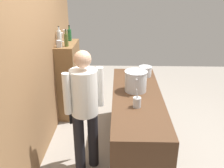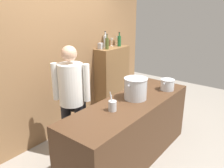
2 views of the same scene
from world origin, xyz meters
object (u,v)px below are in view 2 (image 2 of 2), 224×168
(utensil_crock, at_px, (112,106))
(wine_bottle_olive, at_px, (107,43))
(chef, at_px, (72,95))
(wine_bottle_clear, at_px, (105,41))
(wine_glass_tall, at_px, (112,41))
(wine_glass_wide, at_px, (118,39))
(stockpot_large, at_px, (136,88))
(stockpot_small, at_px, (167,85))
(spice_tin_silver, at_px, (101,46))
(wine_bottle_green, at_px, (119,41))

(utensil_crock, xyz_separation_m, wine_bottle_olive, (1.26, 1.12, 0.51))
(chef, bearing_deg, wine_bottle_clear, -98.45)
(wine_bottle_olive, distance_m, wine_glass_tall, 0.37)
(wine_glass_wide, bearing_deg, wine_glass_tall, 169.69)
(chef, xyz_separation_m, stockpot_large, (0.58, -0.67, 0.09))
(wine_glass_tall, bearing_deg, wine_bottle_olive, -156.00)
(chef, distance_m, utensil_crock, 0.67)
(stockpot_small, height_order, wine_glass_tall, wine_glass_tall)
(wine_glass_tall, relative_size, spice_tin_silver, 1.42)
(stockpot_large, height_order, wine_glass_wide, wine_glass_wide)
(stockpot_small, bearing_deg, stockpot_large, 162.01)
(wine_bottle_olive, xyz_separation_m, wine_bottle_clear, (0.12, 0.14, 0.01))
(utensil_crock, distance_m, wine_bottle_clear, 1.95)
(utensil_crock, distance_m, wine_bottle_olive, 1.76)
(chef, height_order, wine_glass_tall, chef)
(wine_bottle_clear, relative_size, wine_bottle_green, 1.11)
(wine_bottle_green, bearing_deg, wine_glass_wide, 51.13)
(wine_glass_tall, bearing_deg, chef, -160.07)
(chef, xyz_separation_m, wine_bottle_olive, (1.34, 0.46, 0.52))
(wine_glass_tall, xyz_separation_m, wine_glass_wide, (0.16, -0.03, 0.02))
(chef, height_order, stockpot_small, chef)
(wine_bottle_clear, distance_m, wine_bottle_green, 0.32)
(wine_bottle_olive, bearing_deg, spice_tin_silver, 119.22)
(utensil_crock, height_order, wine_bottle_olive, wine_bottle_olive)
(chef, relative_size, spice_tin_silver, 14.58)
(utensil_crock, relative_size, wine_bottle_green, 0.92)
(utensil_crock, bearing_deg, wine_bottle_green, 34.19)
(chef, distance_m, wine_bottle_clear, 1.66)
(wine_glass_tall, bearing_deg, utensil_crock, -141.56)
(wine_glass_tall, bearing_deg, spice_tin_silver, -173.90)
(chef, bearing_deg, utensil_crock, 155.47)
(utensil_crock, xyz_separation_m, wine_bottle_green, (1.68, 1.14, 0.51))
(wine_bottle_clear, distance_m, wine_glass_wide, 0.37)
(utensil_crock, relative_size, wine_glass_wide, 1.39)
(stockpot_small, height_order, wine_bottle_olive, wine_bottle_olive)
(stockpot_large, distance_m, wine_bottle_olive, 1.42)
(chef, xyz_separation_m, stockpot_small, (1.19, -0.87, 0.02))
(chef, height_order, stockpot_large, chef)
(wine_bottle_olive, distance_m, wine_bottle_green, 0.42)
(chef, xyz_separation_m, wine_glass_tall, (1.67, 0.61, 0.52))
(wine_glass_wide, bearing_deg, wine_bottle_olive, -166.46)
(chef, relative_size, utensil_crock, 6.45)
(chef, distance_m, wine_glass_wide, 1.99)
(wine_glass_wide, xyz_separation_m, spice_tin_silver, (-0.55, -0.01, -0.08))
(wine_bottle_clear, height_order, wine_glass_tall, wine_bottle_clear)
(wine_bottle_olive, xyz_separation_m, wine_glass_tall, (0.33, 0.15, 0.00))
(wine_glass_wide, bearing_deg, stockpot_large, -134.96)
(stockpot_large, bearing_deg, stockpot_small, -17.99)
(stockpot_small, distance_m, wine_glass_wide, 1.67)
(wine_bottle_clear, height_order, wine_bottle_green, wine_bottle_clear)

